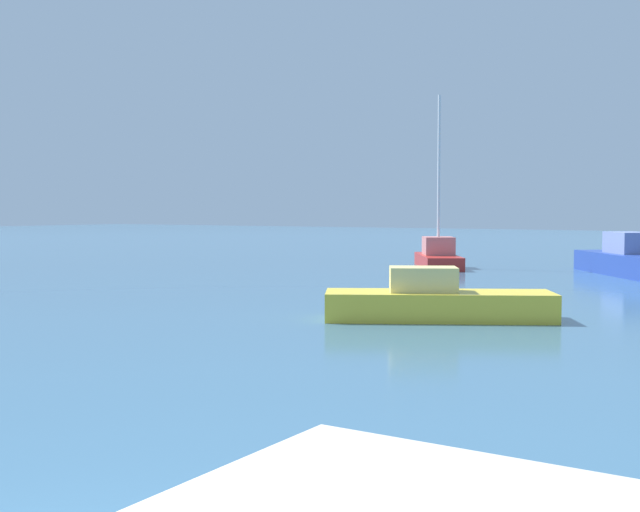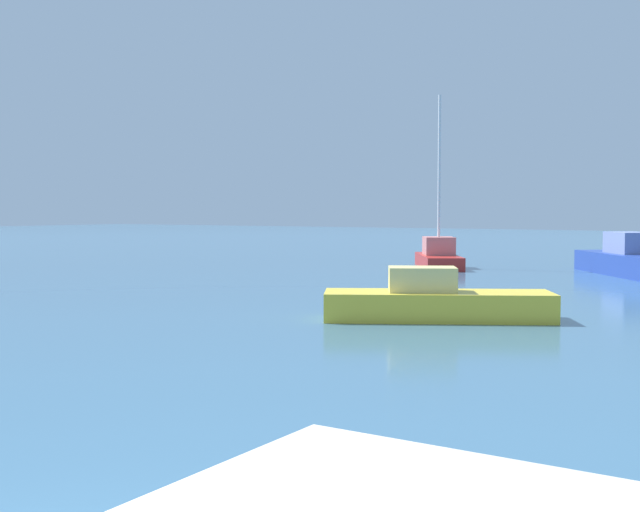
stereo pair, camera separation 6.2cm
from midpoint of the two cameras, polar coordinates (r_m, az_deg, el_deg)
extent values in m
plane|color=#38607F|center=(29.33, -21.42, -1.70)|extent=(160.00, 160.00, 0.00)
cube|color=gold|center=(17.92, 8.60, -3.57)|extent=(3.76, 5.12, 0.63)
cube|color=#DFCD77|center=(17.83, 7.48, -1.68)|extent=(1.51, 1.74, 0.55)
cube|color=#233D93|center=(31.66, 22.03, -0.63)|extent=(7.02, 5.91, 0.81)
cube|color=#6E7DB1|center=(32.32, 21.47, 0.90)|extent=(2.32, 2.17, 0.81)
cube|color=#B22823|center=(34.00, 8.59, -0.38)|extent=(4.85, 3.79, 0.55)
cube|color=#C4716E|center=(33.91, 8.61, 0.72)|extent=(1.95, 1.85, 0.77)
cylinder|color=silver|center=(33.96, 8.64, 5.77)|extent=(0.12, 0.12, 6.75)
camera|label=1|loc=(0.03, -89.94, 0.00)|focal=44.38mm
camera|label=2|loc=(0.03, 90.06, 0.00)|focal=44.38mm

